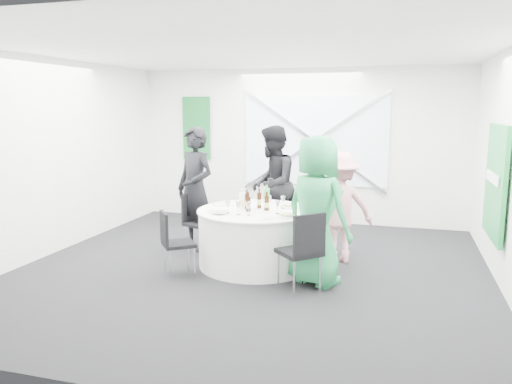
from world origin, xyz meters
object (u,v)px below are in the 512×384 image
(banquet_table, at_px, (256,238))
(chair_back_left, at_px, (196,218))
(chair_back, at_px, (281,211))
(person_woman_green, at_px, (317,211))
(person_man_back_left, at_px, (195,189))
(chair_front_right, at_px, (303,246))
(person_man_back, at_px, (272,184))
(green_water_bottle, at_px, (267,200))
(chair_back_right, at_px, (321,222))
(person_woman_pink, at_px, (339,208))
(clear_water_bottle, at_px, (242,201))
(chair_front_left, at_px, (173,239))

(banquet_table, xyz_separation_m, chair_back_left, (-1.05, 0.46, 0.11))
(chair_back, bearing_deg, person_woman_green, -61.54)
(person_woman_green, bearing_deg, person_man_back_left, 1.91)
(chair_front_right, distance_m, person_man_back, 2.32)
(person_man_back_left, xyz_separation_m, green_water_bottle, (1.22, -0.46, -0.02))
(banquet_table, height_order, chair_back_right, chair_back_right)
(chair_back_left, xyz_separation_m, person_man_back_left, (-0.03, 0.04, 0.42))
(chair_back, relative_size, green_water_bottle, 2.57)
(person_man_back_left, height_order, person_woman_pink, person_man_back_left)
(banquet_table, relative_size, person_man_back, 0.85)
(banquet_table, distance_m, person_man_back_left, 1.30)
(banquet_table, height_order, chair_back, chair_back)
(chair_front_right, bearing_deg, banquet_table, -90.00)
(chair_back_right, bearing_deg, chair_front_right, -40.34)
(chair_back_left, bearing_deg, chair_back, -31.68)
(person_man_back_left, height_order, clear_water_bottle, person_man_back_left)
(chair_back_right, bearing_deg, green_water_bottle, -85.87)
(chair_front_left, xyz_separation_m, green_water_bottle, (1.02, 0.72, 0.41))
(chair_back, bearing_deg, person_man_back_left, -144.94)
(chair_front_left, distance_m, person_woman_green, 1.83)
(person_man_back, xyz_separation_m, person_woman_green, (0.99, -1.74, -0.02))
(chair_back_left, height_order, chair_back_right, chair_back_left)
(chair_front_left, xyz_separation_m, person_woman_pink, (1.92, 1.16, 0.28))
(banquet_table, bearing_deg, chair_back_right, 41.70)
(banquet_table, distance_m, chair_back_right, 1.03)
(banquet_table, xyz_separation_m, green_water_bottle, (0.14, 0.03, 0.51))
(banquet_table, xyz_separation_m, chair_front_left, (-0.89, -0.69, 0.10))
(chair_back, xyz_separation_m, chair_back_left, (-1.10, -0.77, -0.01))
(banquet_table, height_order, chair_front_left, chair_front_left)
(banquet_table, height_order, chair_front_right, chair_front_right)
(chair_front_left, height_order, person_woman_pink, person_woman_pink)
(person_man_back_left, bearing_deg, person_woman_pink, 24.02)
(banquet_table, relative_size, green_water_bottle, 4.70)
(green_water_bottle, bearing_deg, chair_back_right, 45.83)
(person_woman_green, height_order, green_water_bottle, person_woman_green)
(person_woman_pink, bearing_deg, chair_back_right, -62.20)
(person_man_back_left, xyz_separation_m, clear_water_bottle, (0.89, -0.49, -0.04))
(chair_back_right, height_order, chair_front_left, chair_back_right)
(chair_back_left, distance_m, person_man_back, 1.32)
(person_man_back, bearing_deg, green_water_bottle, 6.34)
(chair_front_left, height_order, green_water_bottle, green_water_bottle)
(chair_back_right, bearing_deg, chair_back, -168.77)
(clear_water_bottle, bearing_deg, green_water_bottle, 5.07)
(banquet_table, xyz_separation_m, person_man_back_left, (-1.08, 0.50, 0.53))
(person_man_back_left, relative_size, clear_water_bottle, 6.46)
(person_woman_green, bearing_deg, chair_back_right, -55.80)
(chair_back_left, distance_m, chair_front_right, 2.26)
(green_water_bottle, bearing_deg, chair_back_left, 160.49)
(chair_back_right, distance_m, chair_front_left, 2.15)
(clear_water_bottle, bearing_deg, chair_back, 78.87)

